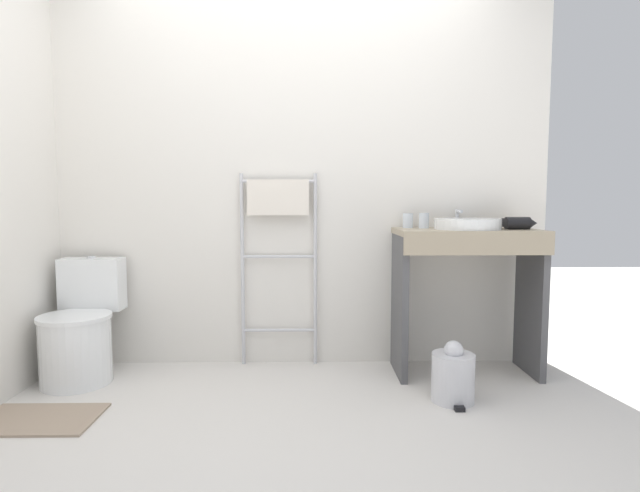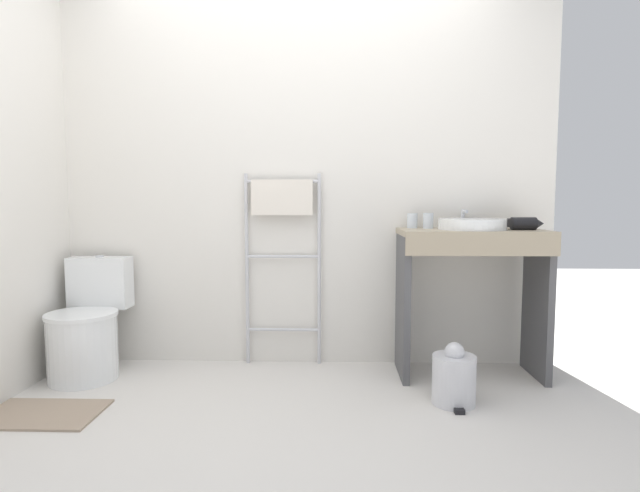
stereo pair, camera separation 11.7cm
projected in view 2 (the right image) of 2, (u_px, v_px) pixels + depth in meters
The scene contains 12 objects.
ground_plane at pixel (279, 455), 2.08m from camera, with size 12.00×12.00×0.00m, color silver.
wall_back at pixel (300, 171), 3.26m from camera, with size 3.26×0.12×2.51m, color silver.
toilet at pixel (87, 331), 3.00m from camera, with size 0.41×0.53×0.72m.
towel_radiator at pixel (282, 224), 3.18m from camera, with size 0.49×0.06×1.24m.
vanity_counter at pixel (471, 280), 2.98m from camera, with size 0.85×0.46×0.89m.
sink_basin at pixel (472, 224), 2.95m from camera, with size 0.39×0.39×0.06m.
faucet at pixel (463, 216), 3.14m from camera, with size 0.02×0.10×0.12m.
cup_near_wall at pixel (412, 221), 3.13m from camera, with size 0.06×0.06×0.09m.
cup_near_edge at pixel (428, 221), 3.08m from camera, with size 0.06×0.06×0.10m.
hair_dryer at pixel (524, 223), 2.93m from camera, with size 0.19×0.16×0.07m.
trash_bin at pixel (454, 378), 2.60m from camera, with size 0.23×0.26×0.33m.
bath_mat at pixel (43, 414), 2.47m from camera, with size 0.56×0.36×0.01m, color gray.
Camera 2 is at (0.23, -1.99, 1.05)m, focal length 28.00 mm.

